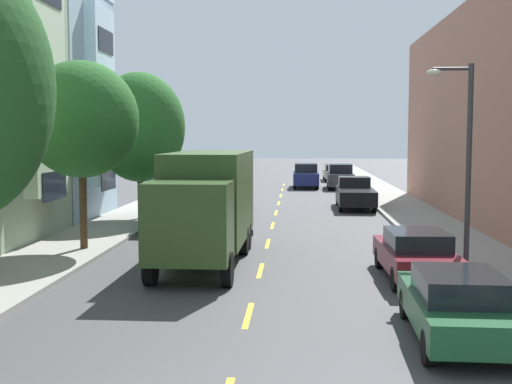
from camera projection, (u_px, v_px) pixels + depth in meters
ground_plane at (278, 207)px, 37.89m from camera, size 160.00×160.00×0.00m
sidewalk_left at (149, 208)px, 36.33m from camera, size 3.20×120.00×0.14m
sidewalk_right at (408, 210)px, 35.45m from camera, size 3.20×120.00×0.14m
lane_centerline_dashes at (274, 219)px, 32.42m from camera, size 0.14×47.20×0.01m
street_tree_second at (81, 120)px, 22.75m from camera, size 3.98×3.98×6.56m
street_tree_third at (139, 127)px, 31.14m from camera, size 4.35×4.35×6.98m
street_lamp at (463, 150)px, 19.07m from camera, size 1.35×0.28×6.04m
delivery_box_truck at (207, 201)px, 21.11m from camera, size 2.49×8.10×3.56m
parked_suv_charcoal at (340, 176)px, 50.53m from camera, size 2.04×4.83×1.93m
parked_sedan_forest at (457, 304)px, 13.06m from camera, size 1.93×4.55×1.43m
parked_wagon_champagne at (334, 172)px, 59.37m from camera, size 1.85×4.71×1.50m
parked_suv_teal at (175, 206)px, 28.98m from camera, size 1.97×4.81×1.93m
parked_sedan_burgundy at (416, 254)px, 18.70m from camera, size 1.89×4.54×1.43m
parked_hatchback_white at (224, 181)px, 48.49m from camera, size 1.79×4.02×1.50m
parked_pickup_black at (355, 194)px, 37.07m from camera, size 2.10×5.34×1.73m
parked_sedan_orange at (234, 175)px, 56.33m from camera, size 1.89×4.54×1.43m
parked_pickup_sky at (191, 197)px, 34.81m from camera, size 2.09×5.33×1.73m
moving_navy_sedan at (306, 175)px, 51.53m from camera, size 1.95×4.80×1.93m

